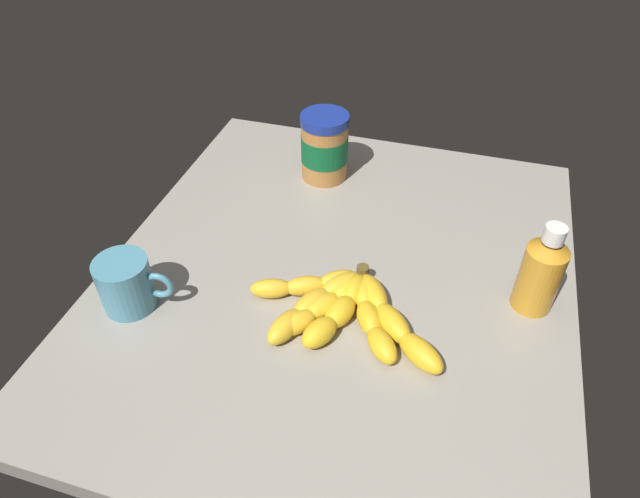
# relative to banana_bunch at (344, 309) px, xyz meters

# --- Properties ---
(ground_plane) EXTENTS (0.88, 0.76, 0.04)m
(ground_plane) POSITION_rel_banana_bunch_xyz_m (0.09, 0.03, -0.04)
(ground_plane) COLOR gray
(banana_bunch) EXTENTS (0.19, 0.33, 0.04)m
(banana_bunch) POSITION_rel_banana_bunch_xyz_m (0.00, 0.00, 0.00)
(banana_bunch) COLOR gold
(banana_bunch) RESTS_ON ground_plane
(peanut_butter_jar) EXTENTS (0.09, 0.09, 0.14)m
(peanut_butter_jar) POSITION_rel_banana_bunch_xyz_m (0.36, 0.14, 0.05)
(peanut_butter_jar) COLOR #B27238
(peanut_butter_jar) RESTS_ON ground_plane
(honey_bottle) EXTENTS (0.06, 0.06, 0.16)m
(honey_bottle) POSITION_rel_banana_bunch_xyz_m (0.11, -0.27, 0.05)
(honey_bottle) COLOR orange
(honey_bottle) RESTS_ON ground_plane
(coffee_mug) EXTENTS (0.08, 0.12, 0.09)m
(coffee_mug) POSITION_rel_banana_bunch_xyz_m (-0.07, 0.33, 0.03)
(coffee_mug) COLOR teal
(coffee_mug) RESTS_ON ground_plane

